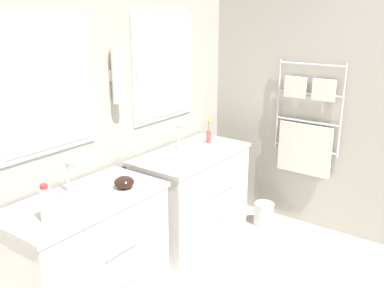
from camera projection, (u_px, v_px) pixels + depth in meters
name	position (u px, v px, depth m)	size (l,w,h in m)	color
wall_back	(90.00, 99.00, 2.99)	(4.81, 0.16, 2.60)	#B2ADA3
wall_right	(339.00, 87.00, 3.56)	(0.13, 4.23, 2.60)	#B2ADA3
vanity_left	(92.00, 254.00, 2.76)	(1.04, 0.61, 0.78)	white
vanity_right	(195.00, 196.00, 3.64)	(1.04, 0.61, 0.78)	white
faucet_left	(69.00, 178.00, 2.71)	(0.17, 0.13, 0.21)	silver
faucet_right	(179.00, 137.00, 3.58)	(0.17, 0.13, 0.21)	silver
toiletry_bottle	(46.00, 205.00, 2.33)	(0.07, 0.07, 0.22)	silver
amenity_bowl	(124.00, 182.00, 2.81)	(0.13, 0.13, 0.08)	black
flower_vase	(209.00, 133.00, 3.77)	(0.04, 0.04, 0.23)	#CC4C51
soap_dish	(187.00, 158.00, 3.34)	(0.10, 0.07, 0.04)	white
waste_bin	(264.00, 213.00, 3.95)	(0.19, 0.19, 0.21)	#B7B7BC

